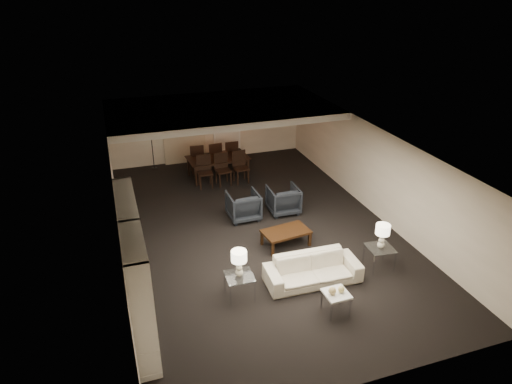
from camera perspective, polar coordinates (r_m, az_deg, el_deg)
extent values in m
plane|color=black|center=(12.42, 0.00, -4.58)|extent=(11.00, 11.00, 0.00)
cube|color=silver|center=(11.37, 0.00, 6.38)|extent=(7.00, 11.00, 0.02)
cube|color=beige|center=(16.80, -6.04, 8.17)|extent=(7.00, 0.02, 2.50)
cube|color=beige|center=(7.65, 13.77, -16.09)|extent=(7.00, 0.02, 2.50)
cube|color=beige|center=(11.34, -17.03, -1.75)|extent=(0.02, 11.00, 2.50)
cube|color=beige|center=(13.28, 14.49, 2.66)|extent=(0.02, 11.00, 2.50)
cube|color=silver|center=(14.61, -4.44, 10.28)|extent=(7.00, 4.00, 0.20)
cube|color=beige|center=(16.58, -9.02, 7.58)|extent=(1.50, 0.12, 2.40)
cube|color=silver|center=(16.99, -3.66, 7.75)|extent=(0.90, 0.05, 2.10)
cube|color=#142D38|center=(17.23, 0.86, 9.80)|extent=(0.95, 0.04, 0.65)
cylinder|color=#D8591E|center=(14.82, -3.24, 8.60)|extent=(0.52, 0.52, 0.24)
imported|color=beige|center=(10.35, 7.11, -9.61)|extent=(2.15, 0.90, 0.62)
imported|color=black|center=(12.75, -1.60, -1.71)|extent=(0.86, 0.88, 0.79)
imported|color=black|center=(13.11, 3.42, -0.95)|extent=(0.87, 0.89, 0.79)
sphere|color=tan|center=(9.38, 9.52, -12.08)|extent=(0.16, 0.16, 0.16)
sphere|color=#DECC75|center=(9.47, 10.62, -11.85)|extent=(0.14, 0.14, 0.14)
imported|color=black|center=(9.99, -15.15, -6.46)|extent=(1.18, 0.15, 0.68)
imported|color=#232A99|center=(8.42, -14.32, -12.66)|extent=(0.16, 0.16, 0.16)
imported|color=#BE903F|center=(8.24, -14.80, -9.25)|extent=(0.18, 0.18, 0.19)
cube|color=black|center=(10.18, -14.25, -9.66)|extent=(0.14, 0.14, 1.00)
imported|color=black|center=(15.44, -4.71, 3.08)|extent=(2.08, 1.25, 0.70)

